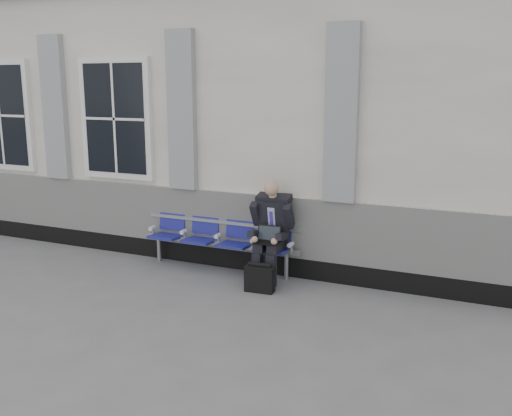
% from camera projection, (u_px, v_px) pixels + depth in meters
% --- Properties ---
extents(ground, '(70.00, 70.00, 0.00)m').
position_uv_depth(ground, '(44.00, 275.00, 8.54)').
color(ground, slate).
rests_on(ground, ground).
extents(station_building, '(14.40, 4.40, 4.49)m').
position_uv_depth(station_building, '(165.00, 114.00, 11.17)').
color(station_building, silver).
rests_on(station_building, ground).
extents(bench, '(2.60, 0.47, 0.91)m').
position_uv_depth(bench, '(220.00, 235.00, 8.69)').
color(bench, '#9EA0A3').
rests_on(bench, ground).
extents(businessman, '(0.61, 0.82, 1.47)m').
position_uv_depth(businessman, '(271.00, 227.00, 8.16)').
color(businessman, black).
rests_on(businessman, ground).
extents(briefcase, '(0.42, 0.20, 0.41)m').
position_uv_depth(briefcase, '(260.00, 278.00, 7.82)').
color(briefcase, black).
rests_on(briefcase, ground).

